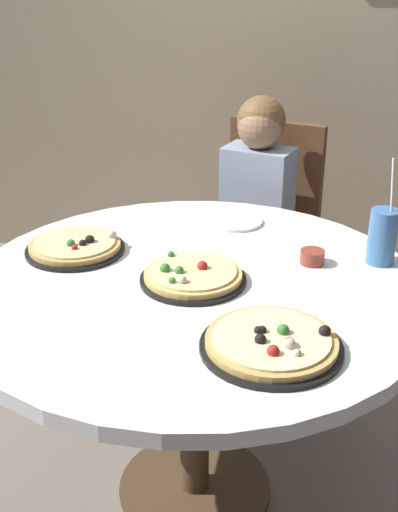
# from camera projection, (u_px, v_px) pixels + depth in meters

# --- Properties ---
(ground_plane) EXTENTS (8.00, 8.00, 0.00)m
(ground_plane) POSITION_uv_depth(u_px,v_px,m) (195.00, 489.00, 2.08)
(ground_plane) COLOR slate
(dining_table) EXTENTS (1.26, 1.26, 0.75)m
(dining_table) POSITION_uv_depth(u_px,v_px,m) (194.00, 310.00, 1.81)
(dining_table) COLOR white
(dining_table) RESTS_ON ground_plane
(chair_wooden) EXTENTS (0.47, 0.47, 0.95)m
(chair_wooden) POSITION_uv_depth(u_px,v_px,m) (265.00, 226.00, 2.70)
(chair_wooden) COLOR brown
(chair_wooden) RESTS_ON ground_plane
(diner_child) EXTENTS (0.32, 0.43, 1.08)m
(diner_child) POSITION_uv_depth(u_px,v_px,m) (248.00, 253.00, 2.57)
(diner_child) COLOR #3F4766
(diner_child) RESTS_ON ground_plane
(pizza_veggie) EXTENTS (0.29, 0.29, 0.05)m
(pizza_veggie) POSITION_uv_depth(u_px,v_px,m) (191.00, 276.00, 1.76)
(pizza_veggie) COLOR black
(pizza_veggie) RESTS_ON dining_table
(pizza_cheese) EXTENTS (0.29, 0.29, 0.05)m
(pizza_cheese) POSITION_uv_depth(u_px,v_px,m) (76.00, 246.00, 1.93)
(pizza_cheese) COLOR black
(pizza_cheese) RESTS_ON dining_table
(pizza_pepperoni) EXTENTS (0.32, 0.32, 0.05)m
(pizza_pepperoni) POSITION_uv_depth(u_px,v_px,m) (272.00, 343.00, 1.45)
(pizza_pepperoni) COLOR black
(pizza_pepperoni) RESTS_ON dining_table
(soda_cup) EXTENTS (0.08, 0.08, 0.31)m
(soda_cup) POSITION_uv_depth(u_px,v_px,m) (382.00, 236.00, 1.84)
(soda_cup) COLOR #3F72B2
(soda_cup) RESTS_ON dining_table
(sauce_bowl) EXTENTS (0.07, 0.07, 0.04)m
(sauce_bowl) POSITION_uv_depth(u_px,v_px,m) (312.00, 257.00, 1.86)
(sauce_bowl) COLOR brown
(sauce_bowl) RESTS_ON dining_table
(plate_small) EXTENTS (0.18, 0.18, 0.01)m
(plate_small) POSITION_uv_depth(u_px,v_px,m) (235.00, 221.00, 2.15)
(plate_small) COLOR white
(plate_small) RESTS_ON dining_table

